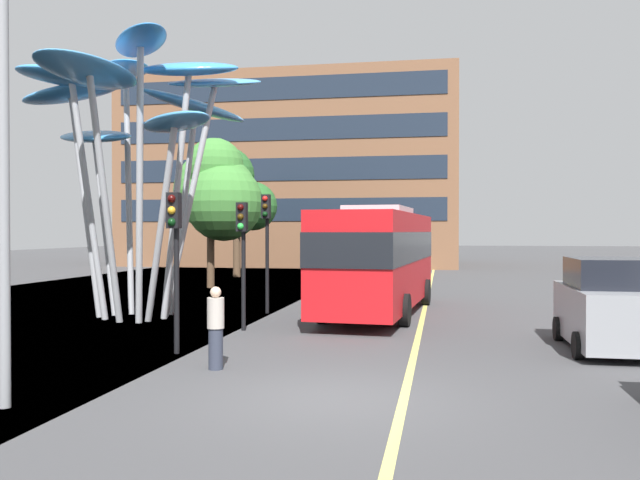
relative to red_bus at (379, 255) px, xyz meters
The scene contains 13 objects.
ground 11.55m from the red_bus, 91.96° to the right, with size 120.00×240.00×0.10m.
red_bus is the anchor object (origin of this frame).
leaf_sculpture 9.40m from the red_bus, 161.85° to the right, with size 8.11×8.89×8.84m.
traffic_light_kerb_near 9.03m from the red_bus, 115.13° to the right, with size 0.28×0.42×3.63m.
traffic_light_kerb_far 5.67m from the red_bus, 126.68° to the right, with size 0.28×0.42×3.56m.
traffic_light_island_mid 3.89m from the red_bus, behind, with size 0.28×0.42×3.99m.
traffic_light_opposite 9.69m from the red_bus, 110.14° to the left, with size 0.28×0.42×3.81m.
car_parked_mid 8.39m from the red_bus, 44.77° to the right, with size 2.10×4.07×2.14m.
street_lamp 13.92m from the red_bus, 108.29° to the right, with size 1.77×0.44×7.77m.
tree_pavement_near 12.97m from the red_bus, 133.92° to the left, with size 4.90×5.21×7.33m.
tree_pavement_far 19.95m from the red_bus, 123.47° to the left, with size 5.59×4.70×7.93m.
pedestrian 9.91m from the red_bus, 103.97° to the right, with size 0.34×0.34×1.66m.
backdrop_building 35.65m from the red_bus, 106.60° to the left, with size 26.55×15.46×15.04m.
Camera 1 is at (1.72, -10.88, 2.76)m, focal length 37.47 mm.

